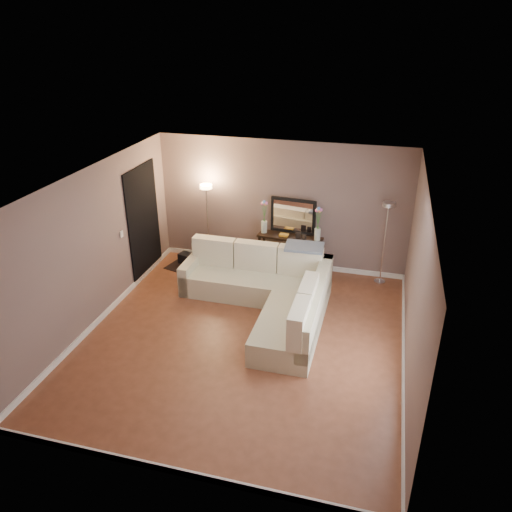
% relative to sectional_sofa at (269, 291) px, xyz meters
% --- Properties ---
extents(floor, '(5.00, 5.50, 0.01)m').
position_rel_sectional_sofa_xyz_m(floor, '(-0.18, -1.01, -0.36)').
color(floor, brown).
rests_on(floor, ground).
extents(ceiling, '(5.00, 5.50, 0.01)m').
position_rel_sectional_sofa_xyz_m(ceiling, '(-0.18, -1.01, 2.25)').
color(ceiling, white).
rests_on(ceiling, ground).
extents(wall_back, '(5.00, 0.02, 2.60)m').
position_rel_sectional_sofa_xyz_m(wall_back, '(-0.18, 1.75, 0.95)').
color(wall_back, '#76605B').
rests_on(wall_back, ground).
extents(wall_front, '(5.00, 0.02, 2.60)m').
position_rel_sectional_sofa_xyz_m(wall_front, '(-0.18, -3.77, 0.95)').
color(wall_front, '#76605B').
rests_on(wall_front, ground).
extents(wall_left, '(0.02, 5.50, 2.60)m').
position_rel_sectional_sofa_xyz_m(wall_left, '(-2.69, -1.01, 0.95)').
color(wall_left, '#76605B').
rests_on(wall_left, ground).
extents(wall_right, '(0.02, 5.50, 2.60)m').
position_rel_sectional_sofa_xyz_m(wall_right, '(2.33, -1.01, 0.95)').
color(wall_right, '#76605B').
rests_on(wall_right, ground).
extents(baseboard_back, '(5.00, 0.03, 0.10)m').
position_rel_sectional_sofa_xyz_m(baseboard_back, '(-0.18, 1.73, -0.30)').
color(baseboard_back, white).
rests_on(baseboard_back, ground).
extents(baseboard_front, '(5.00, 0.03, 0.10)m').
position_rel_sectional_sofa_xyz_m(baseboard_front, '(-0.18, -3.74, -0.30)').
color(baseboard_front, white).
rests_on(baseboard_front, ground).
extents(baseboard_left, '(0.03, 5.50, 0.10)m').
position_rel_sectional_sofa_xyz_m(baseboard_left, '(-2.67, -1.01, -0.30)').
color(baseboard_left, white).
rests_on(baseboard_left, ground).
extents(baseboard_right, '(0.03, 5.50, 0.10)m').
position_rel_sectional_sofa_xyz_m(baseboard_right, '(2.30, -1.01, -0.30)').
color(baseboard_right, white).
rests_on(baseboard_right, ground).
extents(doorway, '(0.02, 1.20, 2.20)m').
position_rel_sectional_sofa_xyz_m(doorway, '(-2.66, 0.69, 0.75)').
color(doorway, black).
rests_on(doorway, ground).
extents(switch_plate, '(0.02, 0.08, 0.12)m').
position_rel_sectional_sofa_xyz_m(switch_plate, '(-2.66, -0.16, 0.85)').
color(switch_plate, white).
rests_on(switch_plate, ground).
extents(sectional_sofa, '(2.69, 2.60, 0.95)m').
position_rel_sectional_sofa_xyz_m(sectional_sofa, '(0.00, 0.00, 0.00)').
color(sectional_sofa, beige).
rests_on(sectional_sofa, floor).
extents(throw_blanket, '(0.70, 0.43, 0.09)m').
position_rel_sectional_sofa_xyz_m(throw_blanket, '(0.48, 0.66, 0.61)').
color(throw_blanket, slate).
rests_on(throw_blanket, sectional_sofa).
extents(console_table, '(1.31, 0.46, 0.79)m').
position_rel_sectional_sofa_xyz_m(console_table, '(-0.01, 1.46, 0.09)').
color(console_table, black).
rests_on(console_table, floor).
extents(leaning_mirror, '(0.91, 0.13, 0.71)m').
position_rel_sectional_sofa_xyz_m(leaning_mirror, '(0.08, 1.62, 0.81)').
color(leaning_mirror, black).
rests_on(leaning_mirror, console_table).
extents(table_decor, '(0.54, 0.14, 0.13)m').
position_rel_sectional_sofa_xyz_m(table_decor, '(0.06, 1.42, 0.48)').
color(table_decor, gold).
rests_on(table_decor, console_table).
extents(flower_vase_left, '(0.15, 0.13, 0.67)m').
position_rel_sectional_sofa_xyz_m(flower_vase_left, '(-0.47, 1.51, 0.73)').
color(flower_vase_left, silver).
rests_on(flower_vase_left, console_table).
extents(flower_vase_right, '(0.15, 0.13, 0.67)m').
position_rel_sectional_sofa_xyz_m(flower_vase_right, '(0.61, 1.40, 0.73)').
color(flower_vase_right, silver).
rests_on(flower_vase_right, console_table).
extents(floor_lamp_lit, '(0.29, 0.29, 1.69)m').
position_rel_sectional_sofa_xyz_m(floor_lamp_lit, '(-1.65, 1.48, 0.84)').
color(floor_lamp_lit, silver).
rests_on(floor_lamp_lit, floor).
extents(floor_lamp_unlit, '(0.29, 0.29, 1.64)m').
position_rel_sectional_sofa_xyz_m(floor_lamp_unlit, '(1.86, 1.49, 0.81)').
color(floor_lamp_unlit, silver).
rests_on(floor_lamp_unlit, floor).
extents(charcoal_rug, '(1.28, 1.08, 0.01)m').
position_rel_sectional_sofa_xyz_m(charcoal_rug, '(-1.82, 1.19, -0.34)').
color(charcoal_rug, black).
rests_on(charcoal_rug, floor).
extents(black_bag, '(0.36, 0.29, 0.20)m').
position_rel_sectional_sofa_xyz_m(black_bag, '(-2.02, 1.16, -0.16)').
color(black_bag, black).
rests_on(black_bag, charcoal_rug).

